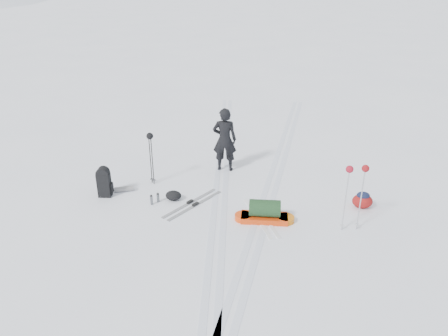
{
  "coord_description": "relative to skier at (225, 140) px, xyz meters",
  "views": [
    {
      "loc": [
        1.03,
        -9.21,
        5.3
      ],
      "look_at": [
        0.11,
        0.05,
        0.95
      ],
      "focal_mm": 35.0,
      "sensor_mm": 36.0,
      "label": 1
    }
  ],
  "objects": [
    {
      "name": "ground",
      "position": [
        0.07,
        -1.99,
        -0.91
      ],
      "size": [
        200.0,
        200.0,
        0.0
      ],
      "primitive_type": "plane",
      "color": "white",
      "rests_on": "ground"
    },
    {
      "name": "ski_tracks",
      "position": [
        0.68,
        -1.11,
        -0.9
      ],
      "size": [
        3.38,
        17.97,
        0.01
      ],
      "color": "silver",
      "rests_on": "ground"
    },
    {
      "name": "skier",
      "position": [
        0.0,
        0.0,
        0.0
      ],
      "size": [
        0.67,
        0.44,
        1.82
      ],
      "primitive_type": "imported",
      "rotation": [
        0.0,
        0.0,
        3.15
      ],
      "color": "black",
      "rests_on": "ground"
    },
    {
      "name": "pulk_sled",
      "position": [
        1.17,
        -2.64,
        -0.71
      ],
      "size": [
        1.35,
        0.45,
        0.52
      ],
      "rotation": [
        0.0,
        0.0,
        0.01
      ],
      "color": "red",
      "rests_on": "ground"
    },
    {
      "name": "expedition_rucksack",
      "position": [
        -2.78,
        -1.83,
        -0.54
      ],
      "size": [
        0.81,
        0.54,
        0.8
      ],
      "rotation": [
        0.0,
        0.0,
        0.04
      ],
      "color": "black",
      "rests_on": "ground"
    },
    {
      "name": "ski_poles_black",
      "position": [
        -1.81,
        -1.04,
        0.26
      ],
      "size": [
        0.18,
        0.18,
        1.43
      ],
      "rotation": [
        0.0,
        0.0,
        0.23
      ],
      "color": "black",
      "rests_on": "ground"
    },
    {
      "name": "ski_poles_silver",
      "position": [
        3.03,
        -2.82,
        0.39
      ],
      "size": [
        0.49,
        0.23,
        1.56
      ],
      "rotation": [
        0.0,
        0.0,
        0.38
      ],
      "color": "#B7B9BE",
      "rests_on": "ground"
    },
    {
      "name": "touring_skis_grey",
      "position": [
        -0.58,
        -2.07,
        -0.89
      ],
      "size": [
        1.25,
        1.67,
        0.07
      ],
      "rotation": [
        0.0,
        0.0,
        0.97
      ],
      "color": "#919499",
      "rests_on": "ground"
    },
    {
      "name": "touring_skis_white",
      "position": [
        1.1,
        -2.53,
        -0.89
      ],
      "size": [
        0.89,
        1.78,
        0.07
      ],
      "rotation": [
        0.0,
        0.0,
        -1.21
      ],
      "color": "white",
      "rests_on": "ground"
    },
    {
      "name": "rope_coil",
      "position": [
        0.96,
        -2.47,
        -0.88
      ],
      "size": [
        0.57,
        0.57,
        0.06
      ],
      "rotation": [
        0.0,
        0.0,
        -0.08
      ],
      "color": "#52A3C7",
      "rests_on": "ground"
    },
    {
      "name": "small_daypack",
      "position": [
        3.49,
        -1.82,
        -0.71
      ],
      "size": [
        0.6,
        0.58,
        0.41
      ],
      "rotation": [
        0.0,
        0.0,
        -0.65
      ],
      "color": "maroon",
      "rests_on": "ground"
    },
    {
      "name": "thermos_pair",
      "position": [
        -1.51,
        -2.1,
        -0.79
      ],
      "size": [
        0.19,
        0.21,
        0.25
      ],
      "rotation": [
        0.0,
        0.0,
        0.07
      ],
      "color": "slate",
      "rests_on": "ground"
    },
    {
      "name": "stuff_sack",
      "position": [
        -1.09,
        -1.89,
        -0.79
      ],
      "size": [
        0.42,
        0.33,
        0.24
      ],
      "rotation": [
        0.0,
        0.0,
        0.09
      ],
      "color": "black",
      "rests_on": "ground"
    }
  ]
}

